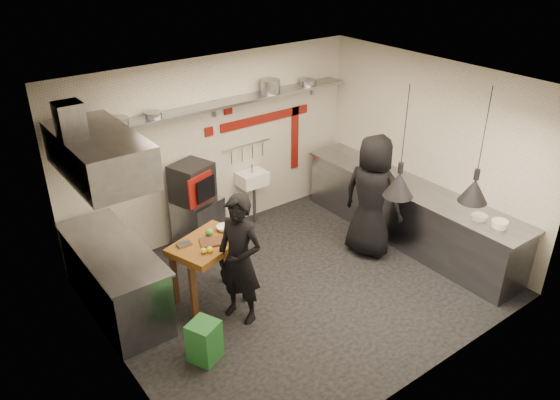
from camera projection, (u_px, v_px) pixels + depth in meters
floor at (299, 287)px, 7.52m from camera, size 5.00×5.00×0.00m
ceiling at (303, 87)px, 6.24m from camera, size 5.00×5.00×0.00m
wall_back at (215, 147)px, 8.37m from camera, size 5.00×0.04×2.80m
wall_front at (434, 273)px, 5.39m from camera, size 5.00×0.04×2.80m
wall_left at (109, 263)px, 5.54m from camera, size 0.04×4.20×2.80m
wall_right at (430, 152)px, 8.21m from camera, size 0.04×4.20×2.80m
red_band_horiz at (266, 118)px, 8.74m from camera, size 1.70×0.02×0.14m
red_band_vert at (295, 138)px, 9.28m from camera, size 0.14×0.02×1.10m
red_tile_a at (228, 110)px, 8.24m from camera, size 0.14×0.02×0.14m
red_tile_b at (209, 132)px, 8.18m from camera, size 0.14×0.02×0.14m
back_shelf at (219, 105)px, 7.92m from camera, size 4.60×0.34×0.04m
shelf_bracket_left at (87, 136)px, 7.05m from camera, size 0.04×0.06×0.24m
shelf_bracket_mid at (214, 109)px, 8.07m from camera, size 0.04×0.06×0.24m
shelf_bracket_right at (312, 88)px, 9.08m from camera, size 0.04×0.06×0.24m
pan_far_left at (118, 121)px, 7.08m from camera, size 0.33×0.33×0.09m
pan_mid_left at (153, 114)px, 7.34m from camera, size 0.28×0.28×0.07m
stock_pot at (270, 86)px, 8.36m from camera, size 0.41×0.41×0.20m
pan_right at (308, 82)px, 8.78m from camera, size 0.35×0.35×0.08m
oven_stand at (199, 223)px, 8.29m from camera, size 0.76×0.73×0.80m
combi_oven at (192, 183)px, 7.96m from camera, size 0.66×0.64×0.58m
oven_door at (200, 190)px, 7.75m from camera, size 0.46×0.18×0.46m
oven_glass at (206, 189)px, 7.76m from camera, size 0.35×0.13×0.34m
hand_sink at (252, 179)px, 8.82m from camera, size 0.46×0.34×0.22m
sink_tap at (252, 168)px, 8.74m from camera, size 0.03×0.03×0.14m
sink_drain at (254, 204)px, 8.99m from camera, size 0.06×0.06×0.66m
utensil_rail at (246, 145)px, 8.67m from camera, size 0.90×0.02×0.02m
counter_right at (408, 214)px, 8.46m from camera, size 0.70×3.80×0.90m
counter_right_top at (411, 187)px, 8.25m from camera, size 0.76×3.90×0.03m
plate_stack at (500, 224)px, 7.12m from camera, size 0.21×0.21×0.09m
small_bowl_right at (479, 217)px, 7.33m from camera, size 0.25×0.25×0.05m
counter_left at (116, 279)px, 6.91m from camera, size 0.70×1.90×0.90m
counter_left_top at (110, 248)px, 6.70m from camera, size 0.76×2.00×0.03m
extractor_hood at (99, 154)px, 6.16m from camera, size 0.78×1.60×0.50m
hood_duct at (71, 125)px, 5.85m from camera, size 0.28×0.28×0.50m
green_bin at (204, 341)px, 6.19m from camera, size 0.41×0.41×0.50m
prep_table at (210, 272)px, 7.04m from camera, size 1.07×0.90×0.92m
cutting_board at (213, 242)px, 6.80m from camera, size 0.38×0.33×0.02m
pepper_mill at (231, 234)px, 6.79m from camera, size 0.06×0.06×0.20m
lemon_a at (204, 251)px, 6.57m from camera, size 0.07×0.07×0.07m
lemon_b at (210, 250)px, 6.59m from camera, size 0.08×0.08×0.08m
veg_ball at (209, 232)px, 6.93m from camera, size 0.12×0.12×0.10m
steel_tray at (184, 244)px, 6.74m from camera, size 0.18×0.13×0.03m
bowl at (224, 228)px, 7.06m from camera, size 0.26×0.26×0.06m
heat_lamp_near at (403, 143)px, 6.71m from camera, size 0.45×0.45×1.47m
heat_lamp_far at (482, 147)px, 6.66m from camera, size 0.39×0.39×1.51m
chef_left at (240, 260)px, 6.58m from camera, size 0.61×0.73×1.71m
chef_right at (372, 196)px, 7.91m from camera, size 0.83×1.05×1.87m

